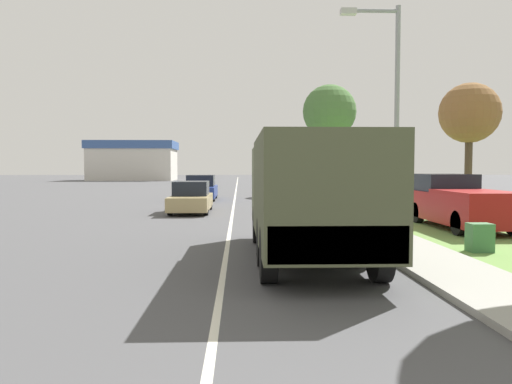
# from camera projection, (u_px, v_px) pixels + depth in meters

# --- Properties ---
(ground_plane) EXTENTS (180.00, 180.00, 0.00)m
(ground_plane) POSITION_uv_depth(u_px,v_px,m) (236.00, 193.00, 40.07)
(ground_plane) COLOR #4C4C4F
(lane_centre_stripe) EXTENTS (0.12, 120.00, 0.00)m
(lane_centre_stripe) POSITION_uv_depth(u_px,v_px,m) (236.00, 193.00, 40.07)
(lane_centre_stripe) COLOR silver
(lane_centre_stripe) RESTS_ON ground
(sidewalk_right) EXTENTS (1.80, 120.00, 0.12)m
(sidewalk_right) POSITION_uv_depth(u_px,v_px,m) (291.00, 192.00, 40.22)
(sidewalk_right) COLOR #9E9B93
(sidewalk_right) RESTS_ON ground
(grass_strip_right) EXTENTS (7.00, 120.00, 0.02)m
(grass_strip_right) POSITION_uv_depth(u_px,v_px,m) (345.00, 193.00, 40.36)
(grass_strip_right) COLOR #6B9347
(grass_strip_right) RESTS_ON ground
(military_truck) EXTENTS (2.33, 7.21, 2.71)m
(military_truck) POSITION_uv_depth(u_px,v_px,m) (308.00, 191.00, 11.22)
(military_truck) COLOR #545B3D
(military_truck) RESTS_ON ground
(car_nearest_ahead) EXTENTS (1.75, 4.61, 1.43)m
(car_nearest_ahead) POSITION_uv_depth(u_px,v_px,m) (191.00, 198.00, 23.03)
(car_nearest_ahead) COLOR tan
(car_nearest_ahead) RESTS_ON ground
(car_second_ahead) EXTENTS (1.91, 4.80, 1.58)m
(car_second_ahead) POSITION_uv_depth(u_px,v_px,m) (201.00, 189.00, 31.70)
(car_second_ahead) COLOR navy
(car_second_ahead) RESTS_ON ground
(pickup_truck) EXTENTS (1.93, 5.26, 1.82)m
(pickup_truck) POSITION_uv_depth(u_px,v_px,m) (459.00, 202.00, 17.03)
(pickup_truck) COLOR maroon
(pickup_truck) RESTS_ON grass_strip_right
(lamp_post) EXTENTS (1.69, 0.24, 6.46)m
(lamp_post) POSITION_uv_depth(u_px,v_px,m) (389.00, 99.00, 13.97)
(lamp_post) COLOR gray
(lamp_post) RESTS_ON sidewalk_right
(tree_mid_right) EXTENTS (2.40, 2.40, 5.45)m
(tree_mid_right) POSITION_uv_depth(u_px,v_px,m) (469.00, 114.00, 20.03)
(tree_mid_right) COLOR #4C3D2D
(tree_mid_right) RESTS_ON grass_strip_right
(tree_far_right) EXTENTS (4.03, 4.03, 8.27)m
(tree_far_right) POSITION_uv_depth(u_px,v_px,m) (329.00, 112.00, 37.61)
(tree_far_right) COLOR brown
(tree_far_right) RESTS_ON grass_strip_right
(utility_box) EXTENTS (0.55, 0.45, 0.70)m
(utility_box) POSITION_uv_depth(u_px,v_px,m) (480.00, 238.00, 12.19)
(utility_box) COLOR #3D7042
(utility_box) RESTS_ON grass_strip_right
(building_distant) EXTENTS (13.25, 8.33, 6.06)m
(building_distant) POSITION_uv_depth(u_px,v_px,m) (133.00, 161.00, 77.81)
(building_distant) COLOR beige
(building_distant) RESTS_ON ground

